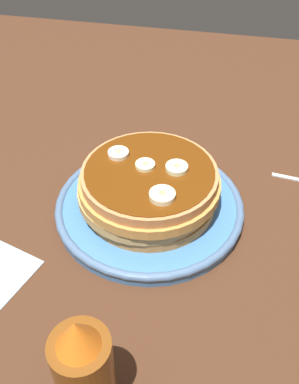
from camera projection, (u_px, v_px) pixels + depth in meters
ground_plane at (150, 218)px, 66.72cm from camera, size 140.00×140.00×3.00cm
plate at (150, 206)px, 64.93cm from camera, size 28.12×28.12×2.13cm
pancake_stack at (148, 187)px, 62.38cm from camera, size 21.08×20.52×6.33cm
banana_slice_0 at (145, 165)px, 60.70cm from camera, size 2.77×2.77×0.81cm
banana_slice_1 at (118, 154)px, 62.63cm from camera, size 3.04×3.04×0.90cm
banana_slice_2 at (177, 168)px, 60.17cm from camera, size 3.14×3.14×0.94cm
banana_slice_3 at (162, 196)px, 55.91cm from camera, size 3.45×3.45×1.03cm
syrup_bottle at (80, 371)px, 40.37cm from camera, size 5.71×5.71×15.28cm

